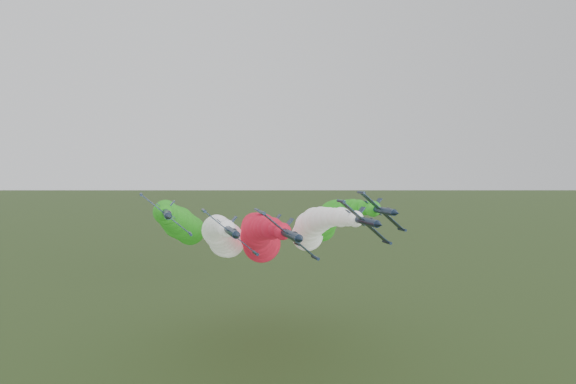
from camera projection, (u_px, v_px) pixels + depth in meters
name	position (u px, v px, depth m)	size (l,w,h in m)	color
jet_lead	(260.00, 238.00, 124.98)	(18.54, 71.57, 18.14)	black
jet_inner_left	(223.00, 236.00, 129.88)	(17.95, 70.99, 17.56)	black
jet_inner_right	(311.00, 228.00, 132.17)	(17.96, 71.00, 17.56)	black
jet_outer_left	(180.00, 223.00, 136.29)	(17.78, 70.82, 17.38)	black
jet_outer_right	(327.00, 221.00, 142.18)	(17.65, 70.68, 17.25)	black
jet_trail	(256.00, 232.00, 150.31)	(18.39, 71.43, 18.00)	black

